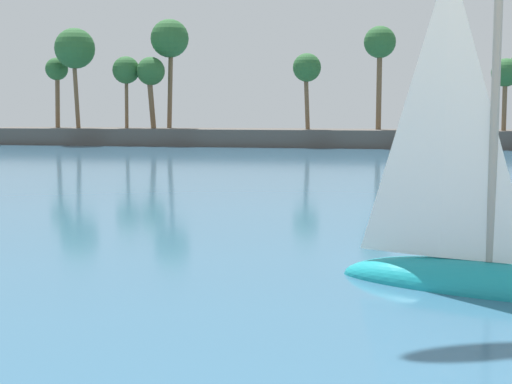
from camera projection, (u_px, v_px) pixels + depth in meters
The scene contains 3 objects.
sea at pixel (383, 158), 60.88m from camera, with size 220.00×109.88×0.06m, color #33607F.
palm_headland at pixel (377, 110), 75.25m from camera, with size 83.83×6.52×13.20m.
sailboat_toward_headland at pixel (469, 251), 17.08m from camera, with size 6.59×3.92×9.17m.
Camera 1 is at (1.75, 2.10, 4.11)m, focal length 53.53 mm.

